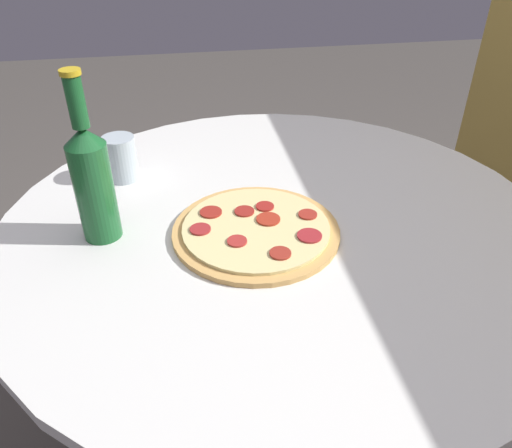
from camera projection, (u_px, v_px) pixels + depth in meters
The scene contains 4 objects.
table at pixel (276, 287), 1.03m from camera, with size 1.03×1.03×0.77m.
pizza at pixel (256, 230), 0.89m from camera, with size 0.30×0.30×0.02m.
beer_bottle at pixel (92, 179), 0.82m from camera, with size 0.07×0.07×0.29m.
drinking_glass at pixel (121, 158), 1.03m from camera, with size 0.07×0.07×0.09m.
Camera 1 is at (0.76, -0.17, 1.28)m, focal length 35.00 mm.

